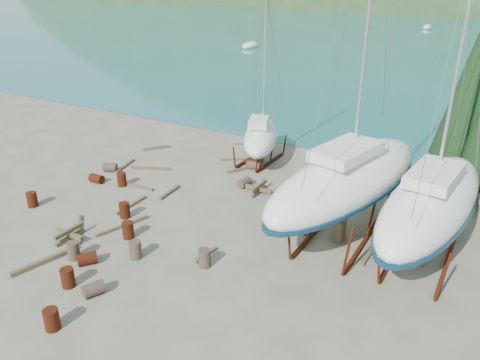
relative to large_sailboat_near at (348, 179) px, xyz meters
The scene contains 43 objects.
ground 8.31m from the large_sailboat_near, 150.63° to the right, with size 600.00×600.00×0.00m, color #5B5648.
far_house_center 188.13m from the large_sailboat_near, 98.16° to the left, with size 6.60×5.60×5.60m.
cypress_back_left 11.64m from the large_sailboat_near, 67.21° to the left, with size 4.14×4.14×11.50m.
moored_boat_left 67.20m from the large_sailboat_near, 123.13° to the left, with size 2.00×5.00×6.05m.
moored_boat_far 107.28m from the large_sailboat_near, 97.88° to the left, with size 2.00×5.00×6.05m.
large_sailboat_near is the anchor object (origin of this frame).
large_sailboat_far 3.98m from the large_sailboat_near, ahead, with size 4.44×11.58×17.88m.
small_sailboat_shore 11.00m from the large_sailboat_near, 140.78° to the left, with size 4.88×7.58×11.61m.
worker 2.95m from the large_sailboat_near, 150.22° to the right, with size 0.60×0.39×1.65m, color navy.
drum_0 17.81m from the large_sailboat_near, 160.20° to the right, with size 0.58×0.58×0.88m, color #52210E.
drum_1 12.79m from the large_sailboat_near, 126.13° to the right, with size 0.58×0.58×0.88m, color #2D2823.
drum_2 16.19m from the large_sailboat_near, behind, with size 0.58×0.58×0.88m, color #52210E.
drum_3 14.52m from the large_sailboat_near, 120.14° to the right, with size 0.58×0.58×0.88m, color #52210E.
drum_4 10.62m from the large_sailboat_near, 145.85° to the left, with size 0.58×0.58×0.88m, color #52210E.
drum_5 10.81m from the large_sailboat_near, 137.65° to the right, with size 0.58×0.58×0.88m, color #2D2823.
drum_6 4.46m from the large_sailboat_near, behind, with size 0.58×0.58×0.88m, color #52210E.
drum_7 13.70m from the large_sailboat_near, 130.59° to the right, with size 0.58×0.58×0.88m, color #52210E.
drum_8 14.42m from the large_sailboat_near, behind, with size 0.58×0.58×0.88m, color #52210E.
drum_9 10.23m from the large_sailboat_near, 146.40° to the left, with size 0.58×0.58×0.88m, color #2D2823.
drum_10 11.33m from the large_sailboat_near, 148.04° to the right, with size 0.58×0.58×0.88m, color #52210E.
drum_11 8.26m from the large_sailboat_near, 160.41° to the left, with size 0.58×0.58×0.88m, color #2D2823.
drum_12 12.99m from the large_sailboat_near, 137.33° to the right, with size 0.58×0.58×0.88m, color #52210E.
drum_14 12.11m from the large_sailboat_near, 158.69° to the right, with size 0.58×0.58×0.88m, color #52210E.
drum_15 16.74m from the large_sailboat_near, behind, with size 0.58×0.58×0.88m, color #2D2823.
drum_16 13.61m from the large_sailboat_near, 139.95° to the right, with size 0.58×0.58×0.88m, color #2D2823.
drum_17 7.98m from the large_sailboat_near, 127.03° to the right, with size 0.58×0.58×0.88m, color #2D2823.
timber_0 12.23m from the large_sailboat_near, 147.45° to the left, with size 0.14×2.71×0.14m, color brown.
timber_1 3.78m from the large_sailboat_near, 37.58° to the right, with size 0.19×1.98×0.19m, color brown.
timber_2 17.70m from the large_sailboat_near, 162.53° to the left, with size 0.19×2.09×0.19m, color brown.
timber_3 14.11m from the large_sailboat_near, 151.43° to the right, with size 0.15×3.14×0.15m, color brown.
timber_4 13.28m from the large_sailboat_near, behind, with size 0.17×2.02×0.17m, color brown.
timber_5 11.97m from the large_sailboat_near, 153.34° to the right, with size 0.16×3.10×0.16m, color brown.
timber_6 10.26m from the large_sailboat_near, 115.49° to the left, with size 0.19×1.71×0.19m, color brown.
timber_7 7.84m from the large_sailboat_near, 133.07° to the right, with size 0.17×1.48×0.17m, color brown.
timber_8 11.21m from the large_sailboat_near, behind, with size 0.19×2.07×0.19m, color brown.
timber_9 14.83m from the large_sailboat_near, 139.34° to the left, with size 0.15×2.06×0.15m, color brown.
timber_10 10.54m from the large_sailboat_near, 150.64° to the left, with size 0.16×2.53×0.16m, color brown.
timber_11 12.41m from the large_sailboat_near, 165.13° to the right, with size 0.15×2.52×0.15m, color brown.
timber_15 16.51m from the large_sailboat_near, behind, with size 0.15×2.51×0.15m, color brown.
timber_16 14.96m from the large_sailboat_near, 139.37° to the right, with size 0.23×3.18×0.23m, color brown.
timber_17 14.79m from the large_sailboat_near, behind, with size 0.16×2.71×0.16m, color brown.
timber_pile_fore 14.23m from the large_sailboat_near, 147.65° to the right, with size 1.80×1.80×0.60m.
timber_pile_aft 7.06m from the large_sailboat_near, 160.15° to the left, with size 1.80×1.80×0.60m.
Camera 1 is at (12.72, -17.08, 12.36)m, focal length 35.00 mm.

